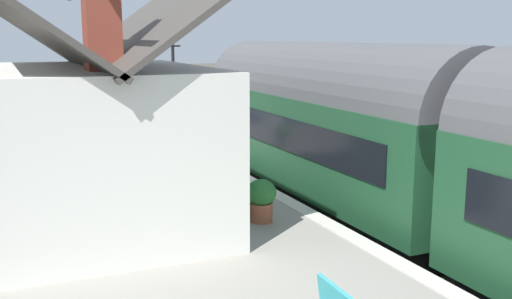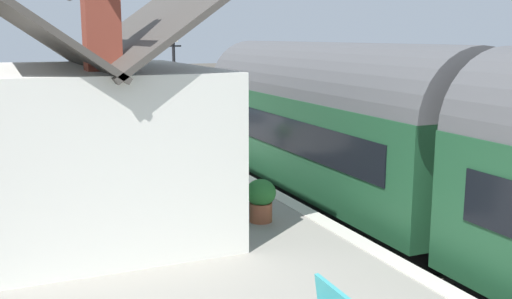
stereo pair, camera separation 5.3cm
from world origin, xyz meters
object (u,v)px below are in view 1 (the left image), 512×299
Objects in this scene: planter_corner_building at (157,143)px; station_sign_board at (153,106)px; bench_near_building at (82,119)px; train at (480,166)px; planter_bench_left at (49,132)px; station_building at (97,139)px; lamp_post_platform at (173,64)px; planter_edge_near at (261,198)px.

planter_corner_building is 0.48× the size of station_sign_board.
bench_near_building is at bearing 13.51° from planter_corner_building.
planter_bench_left is (13.83, 6.14, -1.04)m from train.
station_sign_board reaches higher than planter_corner_building.
station_building is 7.83× the size of planter_corner_building.
lamp_post_platform is at bearing -33.11° from planter_corner_building.
planter_corner_building is (9.35, 3.45, -0.88)m from train.
station_sign_board reaches higher than planter_bench_left.
planter_corner_building is (7.03, 0.25, -0.05)m from planter_edge_near.
lamp_post_platform is (10.84, 2.48, 1.36)m from train.
train is 15.90m from bench_near_building.
planter_corner_building reaches higher than planter_bench_left.
train is 15.16m from planter_bench_left.
planter_edge_near is at bearing -177.94° from planter_corner_building.
planter_bench_left is 5.22m from planter_corner_building.
station_sign_board reaches higher than bench_near_building.
station_building reaches higher than station_sign_board.
planter_bench_left is at bearing 30.97° from planter_corner_building.
station_sign_board is (1.50, 0.33, -1.47)m from lamp_post_platform.
station_building reaches higher than lamp_post_platform.
train is 11.21m from lamp_post_platform.
station_building is 9.42m from station_sign_board.
lamp_post_platform is (-4.28, -2.36, 2.18)m from bench_near_building.
lamp_post_platform is at bearing -4.83° from planter_edge_near.
bench_near_building is at bearing 28.85° from lamp_post_platform.
bench_near_building is 1.85× the size of planter_corner_building.
station_building reaches higher than planter_edge_near.
planter_corner_building is at bearing 167.97° from station_sign_board.
bench_near_building is 1.85m from planter_bench_left.
lamp_post_platform reaches higher than bench_near_building.
bench_near_building is 5.35m from lamp_post_platform.
bench_near_building is 1.67× the size of planter_edge_near.
station_building reaches higher than bench_near_building.
station_sign_board is (2.99, -0.64, 0.77)m from planter_corner_building.
train reaches higher than station_sign_board.
station_sign_board is at bearing -12.03° from planter_corner_building.
station_building is at bearing -179.66° from planter_bench_left.
station_sign_board is at bearing -114.03° from planter_bench_left.
planter_edge_near reaches higher than planter_corner_building.
station_building is at bearing 155.76° from planter_corner_building.
station_building is 8.22m from lamp_post_platform.
station_building reaches higher than planter_corner_building.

